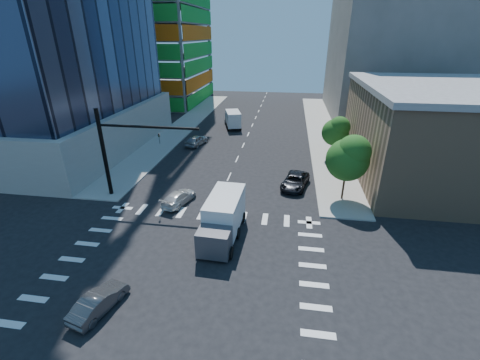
# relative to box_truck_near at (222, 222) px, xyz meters

# --- Properties ---
(ground) EXTENTS (160.00, 160.00, 0.00)m
(ground) POSITION_rel_box_truck_near_xyz_m (-1.73, -5.48, -1.51)
(ground) COLOR black
(ground) RESTS_ON ground
(road_markings) EXTENTS (20.00, 20.00, 0.01)m
(road_markings) POSITION_rel_box_truck_near_xyz_m (-1.73, -5.48, -1.51)
(road_markings) COLOR silver
(road_markings) RESTS_ON ground
(sidewalk_ne) EXTENTS (5.00, 60.00, 0.15)m
(sidewalk_ne) POSITION_rel_box_truck_near_xyz_m (10.77, 34.52, -1.44)
(sidewalk_ne) COLOR #97958F
(sidewalk_ne) RESTS_ON ground
(sidewalk_nw) EXTENTS (5.00, 60.00, 0.15)m
(sidewalk_nw) POSITION_rel_box_truck_near_xyz_m (-14.23, 34.52, -1.44)
(sidewalk_nw) COLOR #97958F
(sidewalk_nw) RESTS_ON ground
(commercial_building) EXTENTS (20.50, 22.50, 10.60)m
(commercial_building) POSITION_rel_box_truck_near_xyz_m (23.27, 16.52, 3.80)
(commercial_building) COLOR #997859
(commercial_building) RESTS_ON ground
(bg_building_ne) EXTENTS (24.00, 30.00, 28.00)m
(bg_building_ne) POSITION_rel_box_truck_near_xyz_m (25.27, 49.52, 12.49)
(bg_building_ne) COLOR #625E58
(bg_building_ne) RESTS_ON ground
(signal_mast_nw) EXTENTS (10.20, 0.40, 9.00)m
(signal_mast_nw) POSITION_rel_box_truck_near_xyz_m (-11.73, 6.02, 3.98)
(signal_mast_nw) COLOR black
(signal_mast_nw) RESTS_ON sidewalk_nw
(tree_south) EXTENTS (4.16, 4.16, 6.82)m
(tree_south) POSITION_rel_box_truck_near_xyz_m (10.90, 8.42, 3.17)
(tree_south) COLOR #382316
(tree_south) RESTS_ON sidewalk_ne
(tree_north) EXTENTS (3.54, 3.52, 5.78)m
(tree_north) POSITION_rel_box_truck_near_xyz_m (11.20, 20.42, 2.48)
(tree_north) COLOR #382316
(tree_north) RESTS_ON sidewalk_ne
(car_nb_far) EXTENTS (3.55, 5.66, 1.46)m
(car_nb_far) POSITION_rel_box_truck_near_xyz_m (6.02, 10.83, -0.78)
(car_nb_far) COLOR black
(car_nb_far) RESTS_ON ground
(car_sb_near) EXTENTS (2.94, 4.78, 1.29)m
(car_sb_near) POSITION_rel_box_truck_near_xyz_m (-5.53, 5.29, -0.86)
(car_sb_near) COLOR silver
(car_sb_near) RESTS_ON ground
(car_sb_mid) EXTENTS (2.93, 4.93, 1.57)m
(car_sb_mid) POSITION_rel_box_truck_near_xyz_m (-8.83, 23.52, -0.72)
(car_sb_mid) COLOR #A6A9AE
(car_sb_mid) RESTS_ON ground
(car_sb_cross) EXTENTS (2.31, 4.18, 1.31)m
(car_sb_cross) POSITION_rel_box_truck_near_xyz_m (-5.92, -8.67, -0.86)
(car_sb_cross) COLOR #424346
(car_sb_cross) RESTS_ON ground
(box_truck_near) EXTENTS (3.03, 6.62, 3.42)m
(box_truck_near) POSITION_rel_box_truck_near_xyz_m (0.00, 0.00, 0.00)
(box_truck_near) COLOR black
(box_truck_near) RESTS_ON ground
(box_truck_far) EXTENTS (4.04, 6.29, 3.06)m
(box_truck_far) POSITION_rel_box_truck_near_xyz_m (-5.14, 34.64, -0.16)
(box_truck_far) COLOR black
(box_truck_far) RESTS_ON ground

